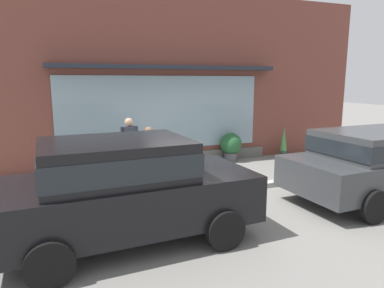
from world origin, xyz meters
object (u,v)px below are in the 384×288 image
Objects in this scene: parked_car_black at (125,185)px; potted_plant_window_center at (284,142)px; pedestrian_passerby at (130,144)px; potted_plant_near_hydrant at (72,165)px; fire_hydrant at (171,165)px; potted_plant_by_entrance at (166,149)px; pedestrian_with_handbag at (149,154)px; potted_plant_trailing_edge at (231,146)px; potted_plant_corner_tall at (114,158)px; parked_car_dark_gray at (381,160)px.

parked_car_black is 7.84m from potted_plant_window_center.
pedestrian_passerby reaches higher than potted_plant_near_hydrant.
potted_plant_by_entrance is (0.29, 1.55, 0.11)m from fire_hydrant.
pedestrian_passerby is 0.40× the size of parked_car_black.
pedestrian_with_handbag is 2.11m from potted_plant_by_entrance.
potted_plant_near_hydrant is at bearing 96.54° from parked_car_black.
potted_plant_trailing_edge is 2.06m from potted_plant_window_center.
pedestrian_with_handbag is 0.92× the size of pedestrian_passerby.
pedestrian_with_handbag reaches higher than potted_plant_by_entrance.
potted_plant_window_center is at bearing -0.07° from potted_plant_corner_tall.
potted_plant_corner_tall is at bearing 81.39° from parked_car_black.
fire_hydrant is at bearing -52.70° from potted_plant_corner_tall.
pedestrian_with_handbag is at bearing -42.14° from potted_plant_near_hydrant.
pedestrian_passerby reaches higher than parked_car_dark_gray.
potted_plant_corner_tall is 0.78× the size of potted_plant_window_center.
pedestrian_passerby is 3.71m from parked_car_black.
parked_car_black is at bearing 75.10° from pedestrian_passerby.
potted_plant_trailing_edge is at bearing -167.88° from pedestrian_passerby.
pedestrian_with_handbag reaches higher than potted_plant_window_center.
potted_plant_window_center is (2.06, -0.00, -0.01)m from potted_plant_trailing_edge.
potted_plant_corner_tall is at bearing 175.27° from potted_plant_by_entrance.
parked_car_black reaches higher than fire_hydrant.
potted_plant_near_hydrant is 0.58× the size of potted_plant_by_entrance.
parked_car_dark_gray reaches higher than potted_plant_window_center.
fire_hydrant is 3.06m from potted_plant_trailing_edge.
potted_plant_corner_tall is (-1.28, 1.68, -0.06)m from fire_hydrant.
potted_plant_window_center is at bearing 32.67° from parked_car_black.
pedestrian_passerby reaches higher than potted_plant_trailing_edge.
parked_car_dark_gray is at bearing -32.16° from potted_plant_near_hydrant.
parked_car_black is at bearing 178.02° from parked_car_dark_gray.
potted_plant_by_entrance is (1.25, 0.88, -0.41)m from pedestrian_passerby.
potted_plant_trailing_edge is at bearing 4.15° from potted_plant_near_hydrant.
parked_car_black reaches higher than potted_plant_corner_tall.
potted_plant_corner_tall is 0.71× the size of potted_plant_by_entrance.
potted_plant_window_center reaches higher than potted_plant_trailing_edge.
fire_hydrant is at bearing -146.83° from potted_plant_trailing_edge.
potted_plant_window_center is (4.34, 0.12, -0.05)m from potted_plant_by_entrance.
parked_car_black is 3.59× the size of potted_plant_by_entrance.
parked_car_dark_gray is at bearing 141.70° from pedestrian_passerby.
potted_plant_near_hydrant is (-1.49, 0.64, -0.61)m from pedestrian_passerby.
potted_plant_near_hydrant is 1.23m from potted_plant_corner_tall.
potted_plant_corner_tall is at bearing 17.45° from potted_plant_near_hydrant.
parked_car_black is 0.91× the size of parked_car_dark_gray.
pedestrian_passerby is 2.44× the size of potted_plant_near_hydrant.
potted_plant_by_entrance is at bearing 79.41° from fire_hydrant.
pedestrian_with_handbag is at bearing 65.34° from parked_car_black.
parked_car_dark_gray is 4.52m from potted_plant_window_center.
potted_plant_trailing_edge reaches higher than fire_hydrant.
potted_plant_window_center is (7.08, 0.36, 0.15)m from potted_plant_near_hydrant.
potted_plant_near_hydrant is at bearing 151.89° from fire_hydrant.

